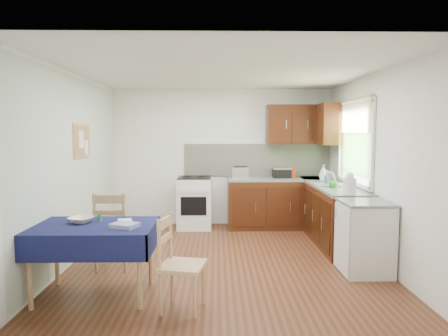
{
  "coord_description": "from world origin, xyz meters",
  "views": [
    {
      "loc": [
        -0.1,
        -5.27,
        1.72
      ],
      "look_at": [
        -0.0,
        0.17,
        1.23
      ],
      "focal_mm": 32.0,
      "sensor_mm": 36.0,
      "label": 1
    }
  ],
  "objects_px": {
    "kettle": "(350,184)",
    "sandwich_press": "(282,173)",
    "chair_far": "(113,228)",
    "dish_rack": "(331,184)",
    "chair_near": "(178,260)",
    "dining_table": "(94,235)",
    "toaster": "(240,173)"
  },
  "relations": [
    {
      "from": "kettle",
      "to": "sandwich_press",
      "type": "bearing_deg",
      "value": 107.77
    },
    {
      "from": "chair_far",
      "to": "dish_rack",
      "type": "xyz_separation_m",
      "value": [
        3.05,
        1.12,
        0.4
      ]
    },
    {
      "from": "dish_rack",
      "to": "chair_near",
      "type": "bearing_deg",
      "value": -133.41
    },
    {
      "from": "dining_table",
      "to": "chair_near",
      "type": "bearing_deg",
      "value": -31.11
    },
    {
      "from": "chair_near",
      "to": "toaster",
      "type": "relative_size",
      "value": 3.21
    },
    {
      "from": "dining_table",
      "to": "kettle",
      "type": "height_order",
      "value": "kettle"
    },
    {
      "from": "toaster",
      "to": "dining_table",
      "type": "bearing_deg",
      "value": -130.57
    },
    {
      "from": "dining_table",
      "to": "toaster",
      "type": "distance_m",
      "value": 3.4
    },
    {
      "from": "sandwich_press",
      "to": "kettle",
      "type": "xyz_separation_m",
      "value": [
        0.6,
        -1.88,
        0.04
      ]
    },
    {
      "from": "chair_far",
      "to": "dining_table",
      "type": "bearing_deg",
      "value": 91.39
    },
    {
      "from": "dish_rack",
      "to": "dining_table",
      "type": "bearing_deg",
      "value": -147.66
    },
    {
      "from": "dish_rack",
      "to": "chair_far",
      "type": "bearing_deg",
      "value": -160.17
    },
    {
      "from": "chair_near",
      "to": "dining_table",
      "type": "bearing_deg",
      "value": 81.58
    },
    {
      "from": "sandwich_press",
      "to": "dish_rack",
      "type": "distance_m",
      "value": 1.23
    },
    {
      "from": "chair_far",
      "to": "sandwich_press",
      "type": "distance_m",
      "value": 3.34
    },
    {
      "from": "chair_near",
      "to": "kettle",
      "type": "height_order",
      "value": "kettle"
    },
    {
      "from": "sandwich_press",
      "to": "dish_rack",
      "type": "xyz_separation_m",
      "value": [
        0.58,
        -1.08,
        -0.07
      ]
    },
    {
      "from": "sandwich_press",
      "to": "dish_rack",
      "type": "relative_size",
      "value": 0.68
    },
    {
      "from": "toaster",
      "to": "dish_rack",
      "type": "height_order",
      "value": "dish_rack"
    },
    {
      "from": "kettle",
      "to": "toaster",
      "type": "bearing_deg",
      "value": 127.12
    },
    {
      "from": "toaster",
      "to": "sandwich_press",
      "type": "bearing_deg",
      "value": -3.58
    },
    {
      "from": "dining_table",
      "to": "chair_near",
      "type": "relative_size",
      "value": 1.37
    },
    {
      "from": "chair_far",
      "to": "chair_near",
      "type": "height_order",
      "value": "chair_far"
    },
    {
      "from": "sandwich_press",
      "to": "toaster",
      "type": "bearing_deg",
      "value": -172.85
    },
    {
      "from": "sandwich_press",
      "to": "chair_near",
      "type": "bearing_deg",
      "value": -114.52
    },
    {
      "from": "chair_far",
      "to": "dish_rack",
      "type": "relative_size",
      "value": 2.12
    },
    {
      "from": "toaster",
      "to": "dish_rack",
      "type": "relative_size",
      "value": 0.61
    },
    {
      "from": "chair_far",
      "to": "kettle",
      "type": "xyz_separation_m",
      "value": [
        3.07,
        0.32,
        0.51
      ]
    },
    {
      "from": "dish_rack",
      "to": "kettle",
      "type": "height_order",
      "value": "kettle"
    },
    {
      "from": "chair_near",
      "to": "kettle",
      "type": "xyz_separation_m",
      "value": [
        2.15,
        1.47,
        0.54
      ]
    },
    {
      "from": "toaster",
      "to": "sandwich_press",
      "type": "height_order",
      "value": "toaster"
    },
    {
      "from": "toaster",
      "to": "chair_near",
      "type": "bearing_deg",
      "value": -114.2
    }
  ]
}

